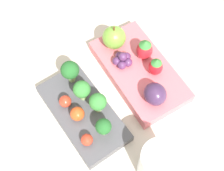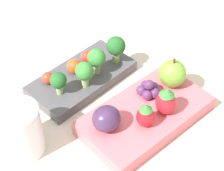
{
  "view_description": "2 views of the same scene",
  "coord_description": "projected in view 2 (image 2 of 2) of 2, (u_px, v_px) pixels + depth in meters",
  "views": [
    {
      "loc": [
        -0.25,
        0.13,
        0.56
      ],
      "look_at": [
        -0.0,
        -0.0,
        0.04
      ],
      "focal_mm": 50.0,
      "sensor_mm": 36.0,
      "label": 1
    },
    {
      "loc": [
        -0.28,
        -0.36,
        0.48
      ],
      "look_at": [
        -0.0,
        -0.0,
        0.04
      ],
      "focal_mm": 60.0,
      "sensor_mm": 36.0,
      "label": 2
    }
  ],
  "objects": [
    {
      "name": "broccoli_floret_1",
      "position": [
        116.0,
        47.0,
        0.68
      ],
      "size": [
        0.04,
        0.04,
        0.05
      ],
      "color": "#93B770",
      "rests_on": "bento_box_savoury"
    },
    {
      "name": "bento_box_fruit",
      "position": [
        145.0,
        115.0,
        0.62
      ],
      "size": [
        0.22,
        0.13,
        0.03
      ],
      "color": "#DB6670",
      "rests_on": "ground_plane"
    },
    {
      "name": "cherry_tomato_2",
      "position": [
        87.0,
        57.0,
        0.69
      ],
      "size": [
        0.02,
        0.02,
        0.02
      ],
      "color": "red",
      "rests_on": "bento_box_savoury"
    },
    {
      "name": "broccoli_floret_0",
      "position": [
        58.0,
        81.0,
        0.62
      ],
      "size": [
        0.03,
        0.03,
        0.04
      ],
      "color": "#93B770",
      "rests_on": "bento_box_savoury"
    },
    {
      "name": "plum",
      "position": [
        106.0,
        119.0,
        0.57
      ],
      "size": [
        0.05,
        0.04,
        0.04
      ],
      "color": "#42284C",
      "rests_on": "bento_box_fruit"
    },
    {
      "name": "ground_plane",
      "position": [
        110.0,
        99.0,
        0.66
      ],
      "size": [
        4.0,
        4.0,
        0.0
      ],
      "primitive_type": "plane",
      "color": "beige"
    },
    {
      "name": "bento_box_savoury",
      "position": [
        82.0,
        78.0,
        0.68
      ],
      "size": [
        0.2,
        0.12,
        0.02
      ],
      "color": "#4C4C51",
      "rests_on": "ground_plane"
    },
    {
      "name": "strawberry_0",
      "position": [
        145.0,
        115.0,
        0.57
      ],
      "size": [
        0.03,
        0.03,
        0.04
      ],
      "color": "red",
      "rests_on": "bento_box_fruit"
    },
    {
      "name": "cherry_tomato_1",
      "position": [
        74.0,
        66.0,
        0.67
      ],
      "size": [
        0.03,
        0.03,
        0.03
      ],
      "color": "#DB4C1E",
      "rests_on": "bento_box_savoury"
    },
    {
      "name": "apple",
      "position": [
        172.0,
        73.0,
        0.63
      ],
      "size": [
        0.05,
        0.05,
        0.06
      ],
      "color": "#70A838",
      "rests_on": "bento_box_fruit"
    },
    {
      "name": "strawberry_1",
      "position": [
        166.0,
        101.0,
        0.59
      ],
      "size": [
        0.03,
        0.03,
        0.05
      ],
      "color": "red",
      "rests_on": "bento_box_fruit"
    },
    {
      "name": "drinking_cup",
      "position": [
        22.0,
        132.0,
        0.55
      ],
      "size": [
        0.06,
        0.06,
        0.09
      ],
      "color": "silver",
      "rests_on": "ground_plane"
    },
    {
      "name": "broccoli_floret_3",
      "position": [
        84.0,
        72.0,
        0.63
      ],
      "size": [
        0.03,
        0.03,
        0.05
      ],
      "color": "#93B770",
      "rests_on": "bento_box_savoury"
    },
    {
      "name": "broccoli_floret_2",
      "position": [
        96.0,
        59.0,
        0.66
      ],
      "size": [
        0.03,
        0.03,
        0.05
      ],
      "color": "#93B770",
      "rests_on": "bento_box_savoury"
    },
    {
      "name": "grape_cluster",
      "position": [
        149.0,
        89.0,
        0.62
      ],
      "size": [
        0.04,
        0.04,
        0.03
      ],
      "color": "#562D5B",
      "rests_on": "bento_box_fruit"
    },
    {
      "name": "cherry_tomato_0",
      "position": [
        48.0,
        78.0,
        0.65
      ],
      "size": [
        0.02,
        0.02,
        0.02
      ],
      "color": "red",
      "rests_on": "bento_box_savoury"
    }
  ]
}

